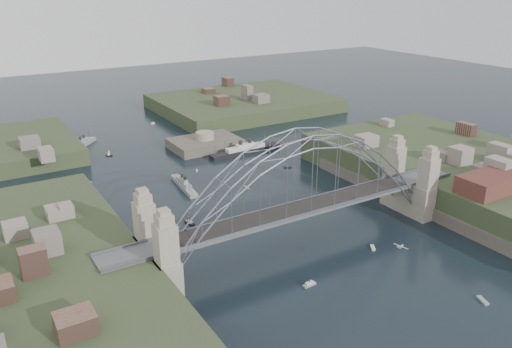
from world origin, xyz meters
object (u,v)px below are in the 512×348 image
object	(u,v)px
fort_island	(205,149)
naval_cruiser_near	(184,185)
ocean_liner	(245,150)
wharf_shed	(498,181)
naval_cruiser_far	(83,144)
bridge	(302,190)

from	to	relation	value
fort_island	naval_cruiser_near	xyz separation A→B (m)	(-20.21, -28.35, 1.10)
fort_island	ocean_liner	distance (m)	14.66
wharf_shed	naval_cruiser_far	distance (m)	126.06
wharf_shed	naval_cruiser_far	world-z (taller)	wharf_shed
naval_cruiser_near	naval_cruiser_far	world-z (taller)	naval_cruiser_far
wharf_shed	ocean_liner	size ratio (longest dim) A/B	0.80
naval_cruiser_far	wharf_shed	bearing A→B (deg)	-58.20
fort_island	bridge	bearing A→B (deg)	-99.73
ocean_liner	naval_cruiser_near	bearing A→B (deg)	-150.14
ocean_liner	naval_cruiser_far	bearing A→B (deg)	140.95
wharf_shed	naval_cruiser_near	xyz separation A→B (m)	(-52.21, 55.65, -9.24)
ocean_liner	wharf_shed	bearing A→B (deg)	-71.98
wharf_shed	naval_cruiser_near	distance (m)	76.86
bridge	wharf_shed	distance (m)	46.23
fort_island	naval_cruiser_far	xyz separation A→B (m)	(-34.25, 22.85, 1.12)
bridge	naval_cruiser_near	bearing A→B (deg)	101.15
naval_cruiser_far	bridge	bearing A→B (deg)	-76.52
wharf_shed	ocean_liner	xyz separation A→B (m)	(-23.47, 72.15, -9.05)
naval_cruiser_near	naval_cruiser_far	bearing A→B (deg)	105.33
fort_island	naval_cruiser_near	size ratio (longest dim) A/B	1.34
naval_cruiser_near	fort_island	bearing A→B (deg)	54.52
bridge	fort_island	size ratio (longest dim) A/B	3.82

